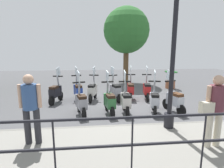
{
  "coord_description": "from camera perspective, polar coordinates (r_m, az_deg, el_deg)",
  "views": [
    {
      "loc": [
        -6.75,
        1.2,
        2.23
      ],
      "look_at": [
        0.2,
        0.5,
        0.9
      ],
      "focal_mm": 28.0,
      "sensor_mm": 36.0,
      "label": 1
    }
  ],
  "objects": [
    {
      "name": "potted_palm",
      "position": [
        11.08,
        18.53,
        0.94
      ],
      "size": [
        1.06,
        0.66,
        1.05
      ],
      "color": "#9E5B3D",
      "rests_on": "ground_plane"
    },
    {
      "name": "pedestrian_distant",
      "position": [
        4.25,
        -25.08,
        -5.96
      ],
      "size": [
        0.33,
        0.49,
        1.59
      ],
      "rotation": [
        0.0,
        0.0,
        3.11
      ],
      "color": "#28282D",
      "rests_on": "promenade_walkway"
    },
    {
      "name": "scooter_near_1",
      "position": [
        6.47,
        13.67,
        -5.2
      ],
      "size": [
        1.21,
        0.52,
        1.54
      ],
      "rotation": [
        0.0,
        0.0,
        -0.26
      ],
      "color": "black",
      "rests_on": "ground_plane"
    },
    {
      "name": "scooter_near_3",
      "position": [
        6.18,
        -0.84,
        -5.65
      ],
      "size": [
        1.23,
        0.46,
        1.54
      ],
      "rotation": [
        0.0,
        0.0,
        0.16
      ],
      "color": "black",
      "rests_on": "ground_plane"
    },
    {
      "name": "ground_plane",
      "position": [
        7.21,
        4.15,
        -7.27
      ],
      "size": [
        28.0,
        28.0,
        0.0
      ],
      "primitive_type": "plane",
      "color": "#4C4C4F"
    },
    {
      "name": "promenade_walkway",
      "position": [
        4.36,
        11.66,
        -19.06
      ],
      "size": [
        2.2,
        20.0,
        0.15
      ],
      "color": "gray",
      "rests_on": "ground_plane"
    },
    {
      "name": "lamp_post_near",
      "position": [
        4.8,
        19.2,
        7.2
      ],
      "size": [
        0.26,
        0.9,
        4.14
      ],
      "color": "black",
      "rests_on": "promenade_walkway"
    },
    {
      "name": "scooter_near_4",
      "position": [
        6.18,
        -10.05,
        -5.81
      ],
      "size": [
        1.2,
        0.53,
        1.54
      ],
      "rotation": [
        0.0,
        0.0,
        0.28
      ],
      "color": "black",
      "rests_on": "ground_plane"
    },
    {
      "name": "fence_railing",
      "position": [
        3.12,
        18.15,
        -15.13
      ],
      "size": [
        0.04,
        16.03,
        1.07
      ],
      "color": "black",
      "rests_on": "promenade_walkway"
    },
    {
      "name": "pedestrian_with_bag",
      "position": [
        4.33,
        30.61,
        -6.18
      ],
      "size": [
        0.34,
        0.64,
        1.59
      ],
      "rotation": [
        0.0,
        0.0,
        0.07
      ],
      "color": "beige",
      "rests_on": "promenade_walkway"
    },
    {
      "name": "tree_distant",
      "position": [
        12.37,
        4.71,
        16.95
      ],
      "size": [
        3.09,
        3.09,
        5.14
      ],
      "color": "brown",
      "rests_on": "ground_plane"
    },
    {
      "name": "scooter_near_2",
      "position": [
        6.26,
        4.49,
        -5.47
      ],
      "size": [
        1.23,
        0.44,
        1.54
      ],
      "rotation": [
        0.0,
        0.0,
        -0.02
      ],
      "color": "black",
      "rests_on": "ground_plane"
    },
    {
      "name": "scooter_far_0",
      "position": [
        8.23,
        11.3,
        -1.69
      ],
      "size": [
        1.22,
        0.48,
        1.54
      ],
      "rotation": [
        0.0,
        0.0,
        -0.19
      ],
      "color": "black",
      "rests_on": "ground_plane"
    },
    {
      "name": "scooter_far_2",
      "position": [
        7.85,
        1.01,
        -2.08
      ],
      "size": [
        1.2,
        0.54,
        1.54
      ],
      "rotation": [
        0.0,
        0.0,
        0.29
      ],
      "color": "black",
      "rests_on": "ground_plane"
    },
    {
      "name": "scooter_near_0",
      "position": [
        6.76,
        19.59,
        -4.84
      ],
      "size": [
        1.21,
        0.51,
        1.54
      ],
      "rotation": [
        0.0,
        0.0,
        0.24
      ],
      "color": "black",
      "rests_on": "ground_plane"
    },
    {
      "name": "scooter_far_3",
      "position": [
        7.94,
        -6.32,
        -2.01
      ],
      "size": [
        1.21,
        0.52,
        1.54
      ],
      "rotation": [
        0.0,
        0.0,
        -0.25
      ],
      "color": "black",
      "rests_on": "ground_plane"
    },
    {
      "name": "scooter_far_5",
      "position": [
        7.93,
        -17.88,
        -2.48
      ],
      "size": [
        1.21,
        0.52,
        1.54
      ],
      "rotation": [
        0.0,
        0.0,
        -0.26
      ],
      "color": "black",
      "rests_on": "ground_plane"
    },
    {
      "name": "scooter_far_4",
      "position": [
        7.94,
        -11.05,
        -2.13
      ],
      "size": [
        1.21,
        0.53,
        1.54
      ],
      "rotation": [
        0.0,
        0.0,
        0.27
      ],
      "color": "black",
      "rests_on": "ground_plane"
    },
    {
      "name": "scooter_far_1",
      "position": [
        8.13,
        6.1,
        -1.7
      ],
      "size": [
        1.23,
        0.47,
        1.54
      ],
      "rotation": [
        0.0,
        0.0,
        -0.17
      ],
      "color": "black",
      "rests_on": "ground_plane"
    }
  ]
}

